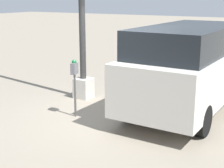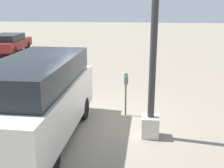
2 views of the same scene
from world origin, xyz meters
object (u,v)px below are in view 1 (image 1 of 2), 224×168
parking_meter_near (75,75)px  parking_meter_far (190,38)px  parked_van (190,65)px  lamp_post (82,6)px

parking_meter_near → parking_meter_far: (7.59, -0.21, 0.05)m
parked_van → lamp_post: bearing=100.5°
parking_meter_far → parking_meter_near: bearing=167.5°
parking_meter_far → parked_van: size_ratio=0.30×
lamp_post → parked_van: bearing=-80.8°
parking_meter_near → parking_meter_far: parking_meter_far is taller
parking_meter_near → parked_van: (1.81, -2.09, 0.12)m
parking_meter_far → lamp_post: bearing=160.6°
parking_meter_far → parked_van: parked_van is taller
parking_meter_far → parked_van: 6.07m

